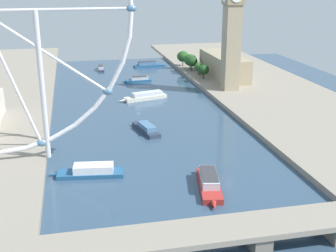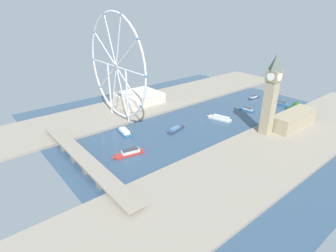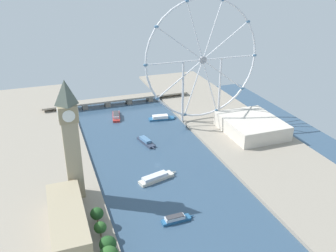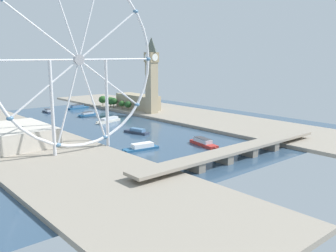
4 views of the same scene
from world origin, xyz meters
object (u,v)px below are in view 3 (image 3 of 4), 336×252
(tour_boat_4, at_px, (116,116))
(river_bridge, at_px, (118,100))
(clock_tower, at_px, (71,139))
(parliament_block, at_px, (68,222))
(ferris_wheel, at_px, (203,61))
(tour_boat_7, at_px, (161,118))
(tour_boat_0, at_px, (176,219))
(tour_boat_2, at_px, (146,142))
(riverside_hall, at_px, (251,126))
(tour_boat_3, at_px, (157,178))

(tour_boat_4, bearing_deg, river_bridge, -3.94)
(clock_tower, height_order, parliament_block, clock_tower)
(ferris_wheel, distance_m, tour_boat_7, 80.63)
(clock_tower, height_order, tour_boat_0, clock_tower)
(parliament_block, height_order, tour_boat_0, parliament_block)
(tour_boat_7, bearing_deg, tour_boat_2, -114.89)
(tour_boat_7, bearing_deg, clock_tower, -123.59)
(tour_boat_0, distance_m, tour_boat_7, 180.78)
(river_bridge, height_order, tour_boat_7, river_bridge)
(riverside_hall, relative_size, tour_boat_3, 1.79)
(riverside_hall, distance_m, river_bridge, 174.36)
(tour_boat_3, relative_size, tour_boat_4, 1.02)
(tour_boat_4, relative_size, tour_boat_7, 1.04)
(riverside_hall, bearing_deg, river_bridge, 129.32)
(riverside_hall, xyz_separation_m, river_bridge, (-110.44, 134.85, -4.28))
(tour_boat_3, distance_m, tour_boat_4, 142.16)
(river_bridge, xyz_separation_m, tour_boat_4, (-11.50, -42.74, -3.65))
(parliament_block, height_order, river_bridge, parliament_block)
(parliament_block, height_order, ferris_wheel, ferris_wheel)
(tour_boat_0, bearing_deg, tour_boat_4, 88.12)
(river_bridge, relative_size, tour_boat_2, 5.88)
(ferris_wheel, distance_m, tour_boat_2, 105.56)
(ferris_wheel, bearing_deg, clock_tower, -144.86)
(clock_tower, bearing_deg, tour_boat_7, 48.69)
(clock_tower, height_order, riverside_hall, clock_tower)
(parliament_block, height_order, tour_boat_7, parliament_block)
(tour_boat_2, relative_size, tour_boat_3, 0.86)
(riverside_hall, distance_m, tour_boat_2, 109.86)
(river_bridge, relative_size, tour_boat_3, 5.07)
(ferris_wheel, distance_m, tour_boat_4, 117.73)
(clock_tower, height_order, tour_boat_4, clock_tower)
(ferris_wheel, xyz_separation_m, river_bridge, (-76.32, 83.75, -63.17))
(tour_boat_3, bearing_deg, river_bridge, 72.31)
(riverside_hall, distance_m, tour_boat_3, 129.38)
(tour_boat_2, distance_m, tour_boat_7, 61.89)
(parliament_block, height_order, tour_boat_2, parliament_block)
(riverside_hall, xyz_separation_m, tour_boat_3, (-119.05, -50.02, -8.08))
(river_bridge, xyz_separation_m, tour_boat_3, (-8.61, -184.87, -3.80))
(tour_boat_3, bearing_deg, clock_tower, 168.48)
(tour_boat_2, bearing_deg, ferris_wheel, 101.61)
(ferris_wheel, distance_m, tour_boat_3, 148.07)
(tour_boat_2, bearing_deg, tour_boat_7, 134.57)
(ferris_wheel, relative_size, riverside_hall, 2.03)
(clock_tower, distance_m, river_bridge, 207.15)
(river_bridge, bearing_deg, tour_boat_2, -88.88)
(parliament_block, relative_size, tour_boat_0, 2.85)
(parliament_block, xyz_separation_m, riverside_hall, (193.70, 96.96, -1.83))
(riverside_hall, bearing_deg, parliament_block, -153.41)
(tour_boat_7, bearing_deg, riverside_hall, -35.23)
(parliament_block, height_order, riverside_hall, parliament_block)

